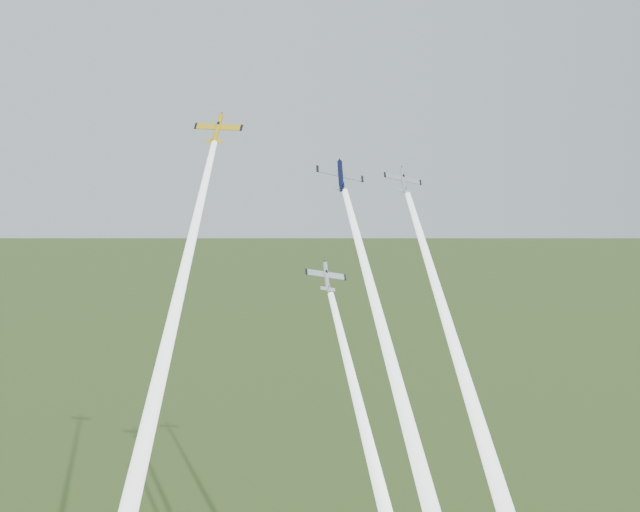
{
  "coord_description": "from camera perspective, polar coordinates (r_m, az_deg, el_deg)",
  "views": [
    {
      "loc": [
        -11.42,
        -132.46,
        108.75
      ],
      "look_at": [
        0.0,
        -6.0,
        92.0
      ],
      "focal_mm": 45.0,
      "sensor_mm": 36.0,
      "label": 1
    }
  ],
  "objects": [
    {
      "name": "plane_silver_low",
      "position": [
        123.41,
        0.46,
        -1.46
      ],
      "size": [
        6.75,
        6.69,
        6.56
      ],
      "primitive_type": null,
      "rotation": [
        0.8,
        0.18,
        0.2
      ],
      "color": "silver"
    },
    {
      "name": "plane_silver_right",
      "position": [
        140.06,
        5.95,
        5.39
      ],
      "size": [
        7.32,
        6.76,
        7.05
      ],
      "primitive_type": null,
      "rotation": [
        0.8,
        0.21,
        0.15
      ],
      "color": "silver"
    },
    {
      "name": "smoke_trail_silver_low",
      "position": [
        108.82,
        4.15,
        -15.69
      ],
      "size": [
        11.16,
        43.24,
        44.4
      ],
      "primitive_type": null,
      "rotation": [
        -0.78,
        0.0,
        0.2
      ],
      "color": "white"
    },
    {
      "name": "smoke_trail_navy",
      "position": [
        111.38,
        5.23,
        -8.05
      ],
      "size": [
        11.03,
        47.53,
        48.73
      ],
      "primitive_type": null,
      "rotation": [
        -0.78,
        0.0,
        0.18
      ],
      "color": "white"
    },
    {
      "name": "smoke_trail_yellow",
      "position": [
        111.81,
        -10.55,
        -5.07
      ],
      "size": [
        13.63,
        51.1,
        52.72
      ],
      "primitive_type": null,
      "rotation": [
        -0.78,
        0.0,
        -0.22
      ],
      "color": "white"
    },
    {
      "name": "plane_yellow",
      "position": [
        135.35,
        -7.29,
        8.99
      ],
      "size": [
        9.57,
        8.11,
        7.03
      ],
      "primitive_type": null,
      "rotation": [
        0.8,
        0.05,
        -0.22
      ],
      "color": "yellow"
    },
    {
      "name": "plane_navy",
      "position": [
        131.28,
        1.48,
        5.73
      ],
      "size": [
        8.52,
        8.15,
        8.39
      ],
      "primitive_type": null,
      "rotation": [
        0.8,
        0.22,
        0.18
      ],
      "color": "#0C1138"
    },
    {
      "name": "smoke_trail_silver_right",
      "position": [
        121.38,
        9.65,
        -6.66
      ],
      "size": [
        9.46,
        45.08,
        46.06
      ],
      "primitive_type": null,
      "rotation": [
        -0.78,
        0.0,
        0.15
      ],
      "color": "white"
    }
  ]
}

